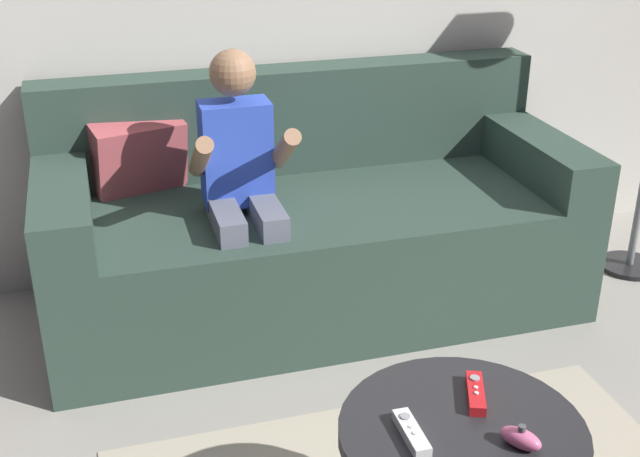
# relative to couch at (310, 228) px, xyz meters

# --- Properties ---
(couch) EXTENTS (1.88, 0.80, 0.83)m
(couch) POSITION_rel_couch_xyz_m (0.00, 0.00, 0.00)
(couch) COLOR #2D4238
(couch) RESTS_ON ground
(person_seated_on_couch) EXTENTS (0.32, 0.40, 0.99)m
(person_seated_on_couch) POSITION_rel_couch_xyz_m (-0.28, -0.18, 0.27)
(person_seated_on_couch) COLOR slate
(person_seated_on_couch) RESTS_ON ground
(coffee_table) EXTENTS (0.53, 0.53, 0.44)m
(coffee_table) POSITION_rel_couch_xyz_m (-0.04, -1.35, 0.06)
(coffee_table) COLOR #232326
(coffee_table) RESTS_ON ground
(game_remote_white_near_edge) EXTENTS (0.04, 0.14, 0.03)m
(game_remote_white_near_edge) POSITION_rel_couch_xyz_m (-0.16, -1.36, 0.16)
(game_remote_white_near_edge) COLOR white
(game_remote_white_near_edge) RESTS_ON coffee_table
(nunchuk_pink) EXTENTS (0.09, 0.10, 0.05)m
(nunchuk_pink) POSITION_rel_couch_xyz_m (0.05, -1.45, 0.16)
(nunchuk_pink) COLOR pink
(nunchuk_pink) RESTS_ON coffee_table
(game_remote_red_far_corner) EXTENTS (0.09, 0.14, 0.03)m
(game_remote_red_far_corner) POSITION_rel_couch_xyz_m (0.03, -1.27, 0.16)
(game_remote_red_far_corner) COLOR red
(game_remote_red_far_corner) RESTS_ON coffee_table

